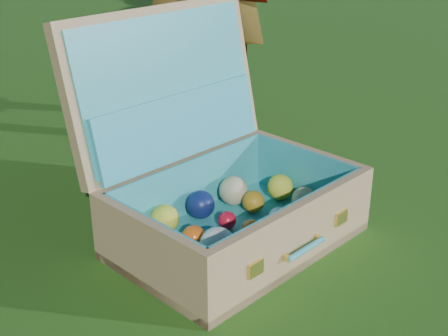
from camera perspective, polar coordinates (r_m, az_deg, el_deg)
ground at (r=1.42m, az=5.00°, el=-8.03°), size 60.00×60.00×0.00m
suitcase at (r=1.44m, az=-1.06°, el=-0.81°), size 0.67×0.63×0.51m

